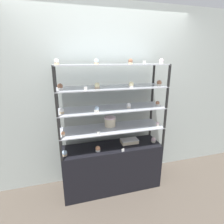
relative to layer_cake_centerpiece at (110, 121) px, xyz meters
name	(u,v)px	position (x,y,z in m)	size (l,w,h in m)	color
ground_plane	(112,186)	(0.01, -0.06, -1.03)	(20.00, 20.00, 0.00)	brown
back_wall	(106,98)	(0.01, 0.29, 0.27)	(8.00, 0.05, 2.60)	#A8B2AD
display_base	(112,167)	(0.01, -0.06, -0.69)	(1.40, 0.42, 0.68)	black
display_riser_lower	(112,129)	(0.01, -0.06, -0.09)	(1.40, 0.42, 0.28)	black
display_riser_middle	(112,109)	(0.01, -0.06, 0.19)	(1.40, 0.42, 0.28)	black
display_riser_upper	(112,88)	(0.01, -0.06, 0.47)	(1.40, 0.42, 0.28)	black
display_riser_top	(112,66)	(0.01, -0.06, 0.75)	(1.40, 0.42, 0.28)	black
layer_cake_centerpiece	(110,121)	(0.00, 0.00, 0.00)	(0.16, 0.16, 0.14)	beige
sheet_cake_frosted	(129,141)	(0.28, -0.04, -0.32)	(0.25, 0.14, 0.06)	beige
cupcake_0	(65,153)	(-0.64, -0.14, -0.31)	(0.07, 0.07, 0.07)	#CCB28C
cupcake_1	(98,149)	(-0.21, -0.15, -0.31)	(0.07, 0.07, 0.07)	white
cupcake_2	(153,140)	(0.63, -0.11, -0.31)	(0.07, 0.07, 0.07)	beige
price_tag_0	(123,150)	(0.11, -0.25, -0.33)	(0.04, 0.00, 0.04)	white
cupcake_3	(63,134)	(-0.63, -0.17, -0.04)	(0.05, 0.05, 0.06)	beige
cupcake_4	(158,124)	(0.64, -0.17, -0.04)	(0.05, 0.05, 0.06)	beige
price_tag_1	(98,133)	(-0.22, -0.25, -0.05)	(0.04, 0.00, 0.04)	white
cupcake_5	(62,111)	(-0.63, -0.13, 0.24)	(0.06, 0.06, 0.07)	#CCB28C
cupcake_6	(97,109)	(-0.21, -0.17, 0.24)	(0.06, 0.06, 0.07)	beige
cupcake_7	(129,106)	(0.22, -0.12, 0.24)	(0.06, 0.06, 0.07)	beige
cupcake_8	(157,104)	(0.65, -0.12, 0.24)	(0.06, 0.06, 0.07)	white
price_tag_2	(96,112)	(-0.24, -0.25, 0.23)	(0.04, 0.00, 0.04)	white
cupcake_9	(60,87)	(-0.62, -0.10, 0.52)	(0.06, 0.06, 0.07)	white
cupcake_10	(97,86)	(-0.19, -0.13, 0.52)	(0.06, 0.06, 0.07)	#CCB28C
cupcake_11	(131,85)	(0.23, -0.17, 0.52)	(0.06, 0.06, 0.07)	white
cupcake_12	(159,83)	(0.64, -0.14, 0.52)	(0.06, 0.06, 0.07)	beige
price_tag_3	(86,89)	(-0.35, -0.25, 0.51)	(0.04, 0.00, 0.04)	white
cupcake_13	(56,62)	(-0.64, -0.13, 0.80)	(0.05, 0.05, 0.06)	#CCB28C
cupcake_14	(96,62)	(-0.20, -0.12, 0.80)	(0.05, 0.05, 0.06)	#CCB28C
cupcake_15	(131,62)	(0.21, -0.17, 0.80)	(0.05, 0.05, 0.06)	#CCB28C
cupcake_16	(161,61)	(0.66, -0.12, 0.80)	(0.05, 0.05, 0.06)	beige
price_tag_4	(144,62)	(0.35, -0.25, 0.79)	(0.04, 0.00, 0.04)	white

